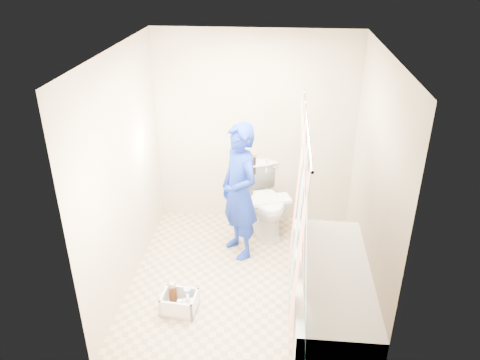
# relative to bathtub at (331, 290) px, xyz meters

# --- Properties ---
(floor) EXTENTS (2.60, 2.60, 0.00)m
(floor) POSITION_rel_bathtub_xyz_m (-0.85, 0.43, -0.27)
(floor) COLOR tan
(floor) RESTS_ON ground
(ceiling) EXTENTS (2.40, 2.60, 0.02)m
(ceiling) POSITION_rel_bathtub_xyz_m (-0.85, 0.43, 2.13)
(ceiling) COLOR white
(ceiling) RESTS_ON wall_back
(wall_back) EXTENTS (2.40, 0.02, 2.40)m
(wall_back) POSITION_rel_bathtub_xyz_m (-0.85, 1.73, 0.93)
(wall_back) COLOR #BFAA93
(wall_back) RESTS_ON ground
(wall_front) EXTENTS (2.40, 0.02, 2.40)m
(wall_front) POSITION_rel_bathtub_xyz_m (-0.85, -0.88, 0.93)
(wall_front) COLOR #BFAA93
(wall_front) RESTS_ON ground
(wall_left) EXTENTS (0.02, 2.60, 2.40)m
(wall_left) POSITION_rel_bathtub_xyz_m (-2.05, 0.43, 0.93)
(wall_left) COLOR #BFAA93
(wall_left) RESTS_ON ground
(wall_right) EXTENTS (0.02, 2.60, 2.40)m
(wall_right) POSITION_rel_bathtub_xyz_m (0.35, 0.43, 0.93)
(wall_right) COLOR #BFAA93
(wall_right) RESTS_ON ground
(bathtub) EXTENTS (0.70, 1.75, 0.50)m
(bathtub) POSITION_rel_bathtub_xyz_m (0.00, 0.00, 0.00)
(bathtub) COLOR white
(bathtub) RESTS_ON ground
(curtain_rod) EXTENTS (0.02, 1.90, 0.02)m
(curtain_rod) POSITION_rel_bathtub_xyz_m (-0.33, 0.00, 1.68)
(curtain_rod) COLOR silver
(curtain_rod) RESTS_ON wall_back
(shower_curtain) EXTENTS (0.06, 1.75, 1.80)m
(shower_curtain) POSITION_rel_bathtub_xyz_m (-0.33, 0.00, 0.75)
(shower_curtain) COLOR white
(shower_curtain) RESTS_ON curtain_rod
(toilet) EXTENTS (0.71, 0.92, 0.83)m
(toilet) POSITION_rel_bathtub_xyz_m (-0.69, 1.44, 0.15)
(toilet) COLOR silver
(toilet) RESTS_ON ground
(tank_lid) EXTENTS (0.55, 0.38, 0.04)m
(tank_lid) POSITION_rel_bathtub_xyz_m (-0.64, 1.31, 0.22)
(tank_lid) COLOR white
(tank_lid) RESTS_ON toilet
(tank_internals) EXTENTS (0.19, 0.10, 0.27)m
(tank_internals) POSITION_rel_bathtub_xyz_m (-0.81, 1.63, 0.55)
(tank_internals) COLOR black
(tank_internals) RESTS_ON toilet
(plumber) EXTENTS (0.64, 0.68, 1.57)m
(plumber) POSITION_rel_bathtub_xyz_m (-0.96, 0.92, 0.52)
(plumber) COLOR #0F309A
(plumber) RESTS_ON ground
(cleaning_caddy) EXTENTS (0.35, 0.29, 0.25)m
(cleaning_caddy) POSITION_rel_bathtub_xyz_m (-1.43, -0.12, -0.18)
(cleaning_caddy) COLOR white
(cleaning_caddy) RESTS_ON ground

